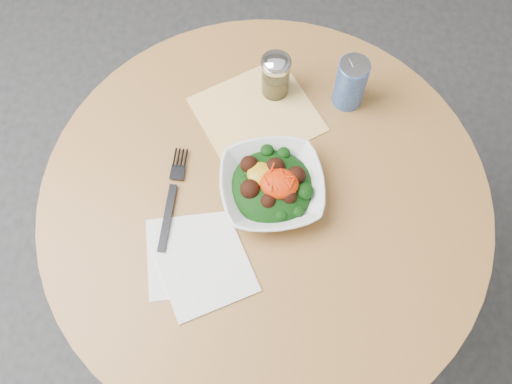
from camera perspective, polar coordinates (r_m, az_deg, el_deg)
ground at (r=1.84m, az=0.56°, el=-9.94°), size 6.00×6.00×0.00m
table at (r=1.31m, az=0.78°, el=-4.09°), size 0.90×0.90×0.75m
cloth_napkin at (r=1.22m, az=0.09°, el=7.77°), size 0.31×0.30×0.00m
paper_napkins at (r=1.09m, az=-5.86°, el=-6.92°), size 0.24×0.23×0.00m
salad_bowl at (r=1.11m, az=1.61°, el=0.59°), size 0.24×0.24×0.08m
fork at (r=1.14m, az=-8.35°, el=-0.27°), size 0.03×0.22×0.00m
spice_shaker at (r=1.21m, az=1.97°, el=11.59°), size 0.06×0.06×0.11m
beverage_can at (r=1.20m, az=9.44°, el=10.72°), size 0.06×0.06×0.12m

